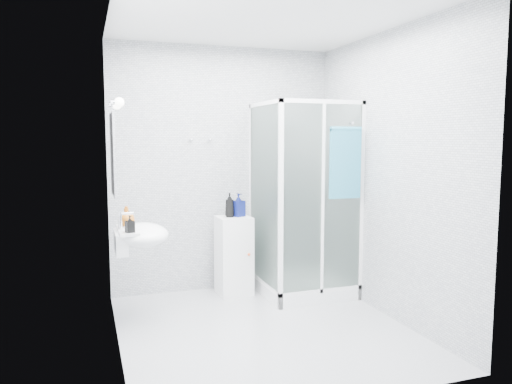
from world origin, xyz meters
name	(u,v)px	position (x,y,z in m)	size (l,w,h in m)	color
room	(264,179)	(0.00, 0.00, 1.30)	(2.40, 2.60, 2.60)	#BABEC1
shower_enclosure	(299,253)	(0.67, 0.77, 0.45)	(0.90, 0.95, 2.00)	white
wall_basin	(139,236)	(-0.99, 0.45, 0.80)	(0.46, 0.56, 0.35)	white
mirror	(113,154)	(-1.19, 0.45, 1.50)	(0.02, 0.60, 0.70)	white
vanity_lights	(117,104)	(-1.14, 0.45, 1.92)	(0.10, 0.40, 0.08)	silver
wall_hooks	(201,140)	(-0.25, 1.26, 1.62)	(0.23, 0.06, 0.03)	silver
storage_cabinet	(234,255)	(0.04, 1.04, 0.41)	(0.35, 0.37, 0.82)	white
hand_towel	(345,161)	(0.96, 0.36, 1.42)	(0.32, 0.05, 0.69)	teal
shampoo_bottle_a	(230,205)	(0.00, 1.03, 0.95)	(0.10, 0.10, 0.25)	black
shampoo_bottle_b	(238,205)	(0.10, 1.05, 0.94)	(0.11, 0.11, 0.24)	navy
soap_dispenser_orange	(126,216)	(-1.08, 0.56, 0.95)	(0.14, 0.14, 0.18)	#AD5A14
soap_dispenser_black	(130,224)	(-1.08, 0.26, 0.93)	(0.06, 0.07, 0.14)	black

